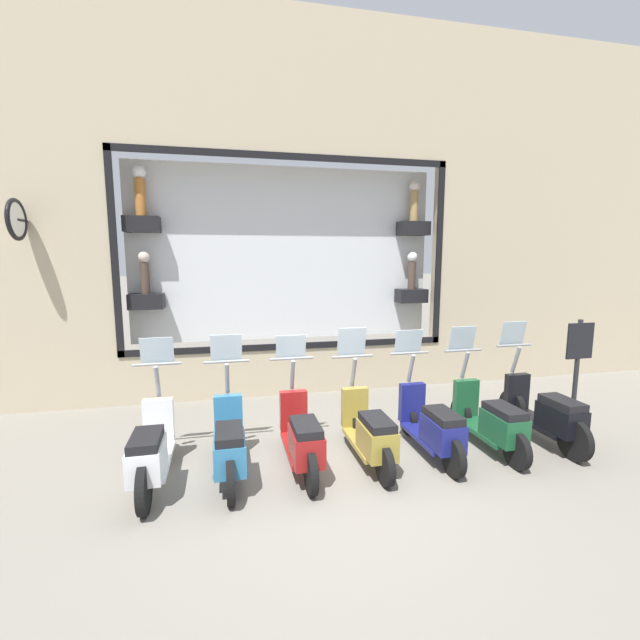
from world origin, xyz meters
TOP-DOWN VIEW (x-y plane):
  - ground_plane at (0.00, 0.00)m, footprint 120.00×120.00m
  - building_facade at (3.60, 0.00)m, footprint 1.25×36.00m
  - scooter_black_0 at (0.40, -3.20)m, footprint 1.81×0.61m
  - scooter_green_1 at (0.39, -2.32)m, footprint 1.80×0.61m
  - scooter_navy_2 at (0.39, -1.43)m, footprint 1.80×0.60m
  - scooter_olive_3 at (0.39, -0.55)m, footprint 1.79×0.60m
  - scooter_red_4 at (0.39, 0.33)m, footprint 1.80×0.60m
  - scooter_teal_5 at (0.39, 1.22)m, footprint 1.80×0.60m
  - scooter_white_6 at (0.40, 2.10)m, footprint 1.81×0.61m
  - shop_sign_post at (0.76, -4.02)m, footprint 0.36×0.45m

SIDE VIEW (x-z plane):
  - ground_plane at x=0.00m, z-range 0.00..0.00m
  - scooter_green_1 at x=0.39m, z-range -0.38..1.23m
  - scooter_olive_3 at x=0.39m, z-range -0.41..1.25m
  - scooter_navy_2 at x=0.39m, z-range -0.37..1.22m
  - scooter_red_4 at x=0.39m, z-range -0.36..1.22m
  - scooter_teal_5 at x=0.39m, z-range -0.38..1.25m
  - scooter_white_6 at x=0.40m, z-range -0.37..1.26m
  - scooter_black_0 at x=0.40m, z-range -0.38..1.28m
  - shop_sign_post at x=0.76m, z-range 0.07..1.80m
  - building_facade at x=3.60m, z-range 0.07..7.11m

